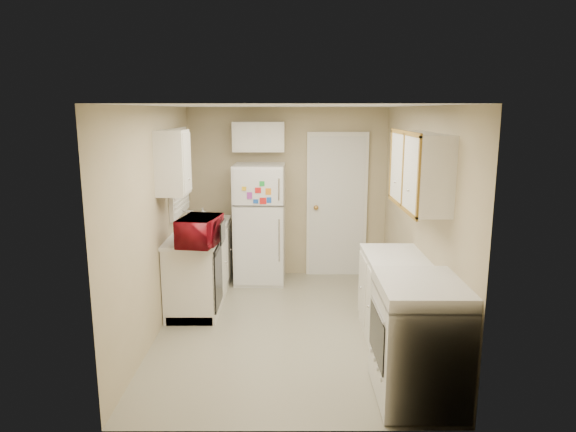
{
  "coord_description": "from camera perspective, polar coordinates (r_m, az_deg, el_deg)",
  "views": [
    {
      "loc": [
        -0.01,
        -5.33,
        2.36
      ],
      "look_at": [
        0.0,
        0.5,
        1.15
      ],
      "focal_mm": 32.0,
      "sensor_mm": 36.0,
      "label": 1
    }
  ],
  "objects": [
    {
      "name": "dishwasher",
      "position": [
        5.99,
        -7.82,
        -6.59
      ],
      "size": [
        0.03,
        0.58,
        0.72
      ],
      "primitive_type": "cube",
      "color": "black",
      "rests_on": "floor"
    },
    {
      "name": "upper_cabinet_right",
      "position": [
        5.03,
        14.47,
        4.95
      ],
      "size": [
        0.3,
        1.2,
        0.7
      ],
      "primitive_type": "cube",
      "color": "silver",
      "rests_on": "wall_right"
    },
    {
      "name": "window_blinds",
      "position": [
        6.57,
        -12.0,
        4.82
      ],
      "size": [
        0.1,
        0.98,
        1.08
      ],
      "primitive_type": "cube",
      "color": "silver",
      "rests_on": "wall_left"
    },
    {
      "name": "wall_front",
      "position": [
        3.62,
        0.07,
        -6.94
      ],
      "size": [
        2.8,
        2.8,
        0.0
      ],
      "primitive_type": "plane",
      "color": "tan",
      "rests_on": "floor"
    },
    {
      "name": "microwave",
      "position": [
        5.7,
        -9.76,
        -1.73
      ],
      "size": [
        0.61,
        0.4,
        0.38
      ],
      "primitive_type": "imported",
      "rotation": [
        0.0,
        0.0,
        1.4
      ],
      "color": "maroon",
      "rests_on": "left_counter"
    },
    {
      "name": "ceiling",
      "position": [
        5.33,
        0.01,
        12.15
      ],
      "size": [
        3.8,
        3.8,
        0.0
      ],
      "primitive_type": "plane",
      "color": "white",
      "rests_on": "floor"
    },
    {
      "name": "wall_back",
      "position": [
        7.33,
        -0.02,
        2.6
      ],
      "size": [
        2.8,
        2.8,
        0.0
      ],
      "primitive_type": "plane",
      "color": "tan",
      "rests_on": "floor"
    },
    {
      "name": "floor",
      "position": [
        5.83,
        0.01,
        -12.15
      ],
      "size": [
        3.8,
        3.8,
        0.0
      ],
      "primitive_type": "plane",
      "color": "#A9A58F",
      "rests_on": "ground"
    },
    {
      "name": "soap_bottle",
      "position": [
        7.02,
        -9.44,
        0.39
      ],
      "size": [
        0.09,
        0.09,
        0.16
      ],
      "primitive_type": "imported",
      "rotation": [
        0.0,
        0.0,
        -0.27
      ],
      "color": "white",
      "rests_on": "left_counter"
    },
    {
      "name": "refrigerator",
      "position": [
        7.09,
        -3.14,
        -0.85
      ],
      "size": [
        0.7,
        0.68,
        1.64
      ],
      "primitive_type": "cube",
      "rotation": [
        0.0,
        0.0,
        -0.03
      ],
      "color": "silver",
      "rests_on": "floor"
    },
    {
      "name": "sink",
      "position": [
        6.65,
        -9.54,
        -1.49
      ],
      "size": [
        0.54,
        0.74,
        0.16
      ],
      "primitive_type": "cube",
      "color": "gray",
      "rests_on": "left_counter"
    },
    {
      "name": "interior_door",
      "position": [
        7.35,
        5.45,
        1.16
      ],
      "size": [
        0.86,
        0.06,
        2.08
      ],
      "primitive_type": "cube",
      "color": "silver",
      "rests_on": "floor"
    },
    {
      "name": "wall_right",
      "position": [
        5.64,
        14.39,
        -0.53
      ],
      "size": [
        3.8,
        3.8,
        0.0
      ],
      "primitive_type": "plane",
      "color": "tan",
      "rests_on": "floor"
    },
    {
      "name": "stove",
      "position": [
        4.45,
        14.36,
        -13.19
      ],
      "size": [
        0.69,
        0.85,
        1.02
      ],
      "primitive_type": "cube",
      "rotation": [
        0.0,
        0.0,
        -0.01
      ],
      "color": "silver",
      "rests_on": "floor"
    },
    {
      "name": "left_counter",
      "position": [
        6.61,
        -9.63,
        -5.25
      ],
      "size": [
        0.6,
        1.8,
        0.9
      ],
      "primitive_type": "cube",
      "color": "silver",
      "rests_on": "floor"
    },
    {
      "name": "right_counter",
      "position": [
        5.04,
        12.86,
        -10.84
      ],
      "size": [
        0.6,
        2.0,
        0.9
      ],
      "primitive_type": "cube",
      "color": "silver",
      "rests_on": "floor"
    },
    {
      "name": "cabinet_over_fridge",
      "position": [
        7.1,
        -3.28,
        8.79
      ],
      "size": [
        0.7,
        0.3,
        0.4
      ],
      "primitive_type": "cube",
      "color": "silver",
      "rests_on": "wall_back"
    },
    {
      "name": "wall_left",
      "position": [
        5.63,
        -14.38,
        -0.54
      ],
      "size": [
        3.8,
        3.8,
        0.0
      ],
      "primitive_type": "plane",
      "color": "tan",
      "rests_on": "floor"
    },
    {
      "name": "upper_cabinet_left",
      "position": [
        5.72,
        -12.69,
        5.81
      ],
      "size": [
        0.3,
        0.45,
        0.7
      ],
      "primitive_type": "cube",
      "color": "silver",
      "rests_on": "wall_left"
    }
  ]
}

